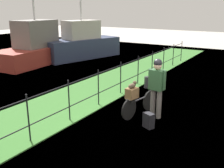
% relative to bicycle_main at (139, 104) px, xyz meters
% --- Properties ---
extents(ground_plane, '(60.00, 60.00, 0.00)m').
position_rel_bicycle_main_xyz_m(ground_plane, '(-0.68, -0.71, -0.32)').
color(ground_plane, '#B2ADA3').
extents(grass_strip, '(27.00, 2.40, 0.03)m').
position_rel_bicycle_main_xyz_m(grass_strip, '(-0.68, 2.40, -0.31)').
color(grass_strip, '#38702D').
rests_on(grass_strip, ground).
extents(iron_fence, '(18.04, 0.04, 1.16)m').
position_rel_bicycle_main_xyz_m(iron_fence, '(-0.68, 1.43, 0.34)').
color(iron_fence, black).
rests_on(iron_fence, ground).
extents(bicycle_main, '(1.57, 0.34, 0.60)m').
position_rel_bicycle_main_xyz_m(bicycle_main, '(0.00, 0.00, 0.00)').
color(bicycle_main, black).
rests_on(bicycle_main, ground).
extents(wooden_crate, '(0.37, 0.30, 0.29)m').
position_rel_bicycle_main_xyz_m(wooden_crate, '(-0.35, 0.06, 0.42)').
color(wooden_crate, brown).
rests_on(wooden_crate, bicycle_main).
extents(terrier_dog, '(0.32, 0.19, 0.18)m').
position_rel_bicycle_main_xyz_m(terrier_dog, '(-0.32, 0.06, 0.64)').
color(terrier_dog, '#4C3D2D').
rests_on(terrier_dog, wooden_crate).
extents(cyclist_person, '(0.33, 0.53, 1.68)m').
position_rel_bicycle_main_xyz_m(cyclist_person, '(0.09, -0.47, 0.68)').
color(cyclist_person, slate).
rests_on(cyclist_person, ground).
extents(backpack_on_paving, '(0.28, 0.33, 0.40)m').
position_rel_bicycle_main_xyz_m(backpack_on_paving, '(-0.63, -0.59, -0.12)').
color(backpack_on_paving, black).
rests_on(backpack_on_paving, ground).
extents(mooring_bollard, '(0.20, 0.20, 0.44)m').
position_rel_bicycle_main_xyz_m(mooring_bollard, '(2.55, 0.93, -0.10)').
color(mooring_bollard, '#38383D').
rests_on(mooring_bollard, ground).
extents(moored_boat_near, '(5.29, 2.38, 3.95)m').
position_rel_bicycle_main_xyz_m(moored_boat_near, '(3.64, 8.10, 0.52)').
color(moored_boat_near, '#9E3328').
rests_on(moored_boat_near, ground).
extents(moored_boat_far, '(5.14, 2.84, 3.86)m').
position_rel_bicycle_main_xyz_m(moored_boat_far, '(6.21, 6.98, 0.52)').
color(moored_boat_far, '#2D3856').
rests_on(moored_boat_far, ground).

